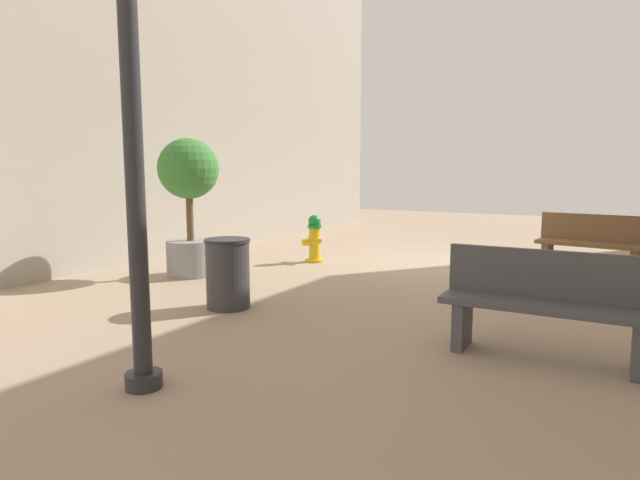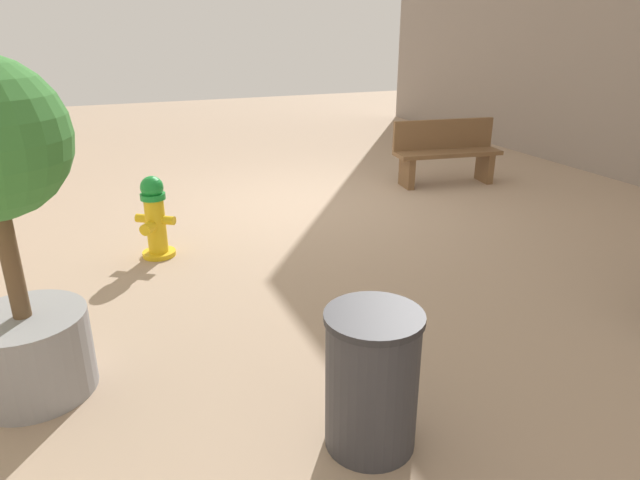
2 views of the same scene
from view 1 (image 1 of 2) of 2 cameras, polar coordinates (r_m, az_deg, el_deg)
name	(u,v)px [view 1 (image 1 of 2)]	position (r m, az deg, el deg)	size (l,w,h in m)	color
ground_plane	(450,263)	(9.79, 13.85, -2.45)	(23.40, 23.40, 0.00)	tan
fire_hydrant	(314,238)	(9.62, -0.62, 0.18)	(0.40, 0.39, 0.86)	gold
bench_near	(591,243)	(9.60, 27.17, -0.29)	(1.65, 0.66, 0.95)	brown
bench_far	(547,303)	(5.07, 23.25, -6.23)	(1.78, 0.45, 0.95)	#4C4C51
planter_tree	(189,194)	(8.53, -13.93, 4.83)	(0.94, 0.94, 2.16)	gray
street_lamp	(129,50)	(4.18, -19.90, 18.73)	(0.36, 0.36, 4.03)	#2D2D33
trash_bin	(228,273)	(6.47, -9.90, -3.56)	(0.55, 0.55, 0.84)	#38383D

